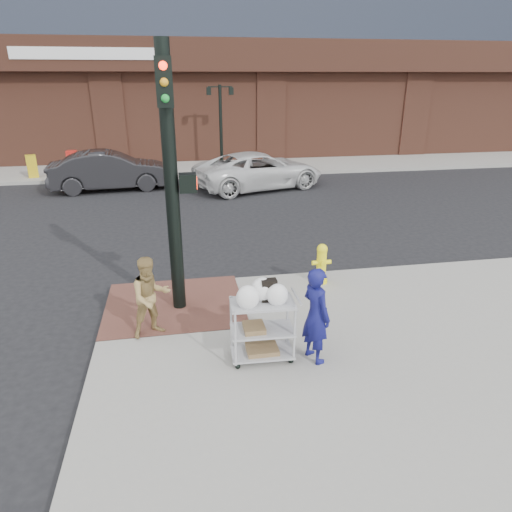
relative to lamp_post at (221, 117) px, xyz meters
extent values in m
plane|color=black|center=(-2.00, -16.00, -2.62)|extent=(220.00, 220.00, 0.00)
cube|color=gray|center=(10.50, 16.00, -2.54)|extent=(65.00, 36.00, 0.15)
cube|color=brown|center=(-2.60, -15.10, -2.46)|extent=(2.80, 2.40, 0.01)
cylinder|color=black|center=(0.00, 0.00, -0.47)|extent=(0.16, 0.16, 4.00)
cube|color=black|center=(0.00, 0.00, 1.43)|extent=(1.20, 0.06, 0.06)
cube|color=black|center=(-0.55, 0.00, 1.23)|extent=(0.22, 0.22, 0.35)
cube|color=black|center=(0.55, 0.00, 1.23)|extent=(0.22, 0.22, 0.35)
cylinder|color=black|center=(-2.50, -15.20, 0.03)|extent=(0.26, 0.26, 5.00)
cube|color=black|center=(-2.20, -15.20, 0.08)|extent=(0.32, 0.28, 0.34)
cube|color=#FF260C|center=(-2.04, -15.20, 0.08)|extent=(0.02, 0.18, 0.22)
cube|color=black|center=(-2.50, -15.48, 1.83)|extent=(0.28, 0.18, 0.80)
imported|color=#111258|center=(-0.34, -17.46, -1.65)|extent=(0.58, 0.70, 1.64)
imported|color=olive|center=(-2.99, -16.20, -1.72)|extent=(0.89, 0.80, 1.50)
imported|color=black|center=(-5.12, -3.63, -1.80)|extent=(5.12, 2.23, 1.64)
imported|color=silver|center=(1.14, -4.48, -1.85)|extent=(6.06, 4.07, 1.55)
cube|color=#9D9EA3|center=(-1.18, -17.31, -1.44)|extent=(1.04, 0.61, 0.03)
cube|color=#9D9EA3|center=(-1.18, -17.31, -1.92)|extent=(1.04, 0.61, 0.03)
cube|color=#9D9EA3|center=(-1.18, -17.31, -2.34)|extent=(1.04, 0.61, 0.03)
cube|color=black|center=(-1.07, -17.26, -1.26)|extent=(0.25, 0.16, 0.36)
cube|color=brown|center=(-1.32, -17.31, -1.87)|extent=(0.34, 0.38, 0.09)
cube|color=brown|center=(-1.18, -17.31, -2.29)|extent=(0.52, 0.41, 0.08)
cylinder|color=yellow|center=(0.70, -14.58, -2.42)|extent=(0.31, 0.31, 0.09)
cylinder|color=yellow|center=(0.70, -14.58, -2.03)|extent=(0.22, 0.22, 0.68)
sphere|color=yellow|center=(0.70, -14.58, -1.66)|extent=(0.24, 0.24, 0.24)
cylinder|color=yellow|center=(0.70, -14.58, -1.98)|extent=(0.44, 0.10, 0.10)
cube|color=#B31B14|center=(-7.24, -0.42, -1.93)|extent=(0.46, 0.41, 1.08)
cube|color=gold|center=(-8.91, -1.08, -1.96)|extent=(0.53, 0.50, 1.02)
camera|label=1|loc=(-2.42, -23.65, 1.93)|focal=32.00mm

